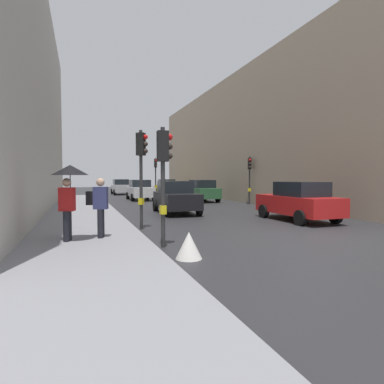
% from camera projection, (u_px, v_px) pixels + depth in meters
% --- Properties ---
extents(ground_plane, '(120.00, 120.00, 0.00)m').
position_uv_depth(ground_plane, '(307.00, 237.00, 10.24)').
color(ground_plane, '#28282B').
extents(sidewalk_kerb, '(3.48, 40.00, 0.16)m').
position_uv_depth(sidewalk_kerb, '(84.00, 221.00, 13.59)').
color(sidewalk_kerb, gray).
rests_on(sidewalk_kerb, ground).
extents(building_facade_right, '(12.00, 34.90, 10.57)m').
position_uv_depth(building_facade_right, '(277.00, 143.00, 30.41)').
color(building_facade_right, gray).
rests_on(building_facade_right, ground).
extents(traffic_light_mid_street, '(0.33, 0.45, 3.50)m').
position_uv_depth(traffic_light_mid_street, '(250.00, 171.00, 23.02)').
color(traffic_light_mid_street, '#2D2D2D').
rests_on(traffic_light_mid_street, ground).
extents(traffic_light_near_right, '(0.44, 0.39, 3.72)m').
position_uv_depth(traffic_light_near_right, '(142.00, 161.00, 11.75)').
color(traffic_light_near_right, '#2D2D2D').
rests_on(traffic_light_near_right, ground).
extents(traffic_light_near_left, '(0.43, 0.25, 3.33)m').
position_uv_depth(traffic_light_near_left, '(164.00, 165.00, 8.67)').
color(traffic_light_near_left, '#2D2D2D').
rests_on(traffic_light_near_left, ground).
extents(traffic_light_far_median, '(0.24, 0.43, 3.91)m').
position_uv_depth(traffic_light_far_median, '(156.00, 170.00, 31.14)').
color(traffic_light_far_median, '#2D2D2D').
rests_on(traffic_light_far_median, ground).
extents(car_dark_suv, '(2.20, 4.29, 1.76)m').
position_uv_depth(car_dark_suv, '(176.00, 197.00, 17.18)').
color(car_dark_suv, black).
rests_on(car_dark_suv, ground).
extents(car_green_estate, '(2.05, 4.21, 1.76)m').
position_uv_depth(car_green_estate, '(201.00, 191.00, 25.62)').
color(car_green_estate, '#2D6038').
rests_on(car_green_estate, ground).
extents(car_silver_hatchback, '(2.06, 4.22, 1.76)m').
position_uv_depth(car_silver_hatchback, '(121.00, 187.00, 36.61)').
color(car_silver_hatchback, '#BCBCC1').
rests_on(car_silver_hatchback, ground).
extents(car_white_compact, '(2.02, 4.20, 1.76)m').
position_uv_depth(car_white_compact, '(140.00, 190.00, 27.40)').
color(car_white_compact, silver).
rests_on(car_white_compact, ground).
extents(car_yellow_taxi, '(2.14, 4.26, 1.76)m').
position_uv_depth(car_yellow_taxi, '(166.00, 187.00, 36.52)').
color(car_yellow_taxi, yellow).
rests_on(car_yellow_taxi, ground).
extents(car_red_sedan, '(2.03, 4.21, 1.76)m').
position_uv_depth(car_red_sedan, '(298.00, 201.00, 14.15)').
color(car_red_sedan, red).
rests_on(car_red_sedan, ground).
extents(pedestrian_with_umbrella, '(1.00, 1.00, 2.14)m').
position_uv_depth(pedestrian_with_umbrella, '(69.00, 181.00, 8.76)').
color(pedestrian_with_umbrella, black).
rests_on(pedestrian_with_umbrella, sidewalk_kerb).
extents(pedestrian_with_grey_backpack, '(0.65, 0.43, 1.77)m').
position_uv_depth(pedestrian_with_grey_backpack, '(99.00, 204.00, 9.32)').
color(pedestrian_with_grey_backpack, black).
rests_on(pedestrian_with_grey_backpack, sidewalk_kerb).
extents(warning_sign_triangle, '(0.64, 0.64, 0.65)m').
position_uv_depth(warning_sign_triangle, '(189.00, 245.00, 7.51)').
color(warning_sign_triangle, silver).
rests_on(warning_sign_triangle, ground).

